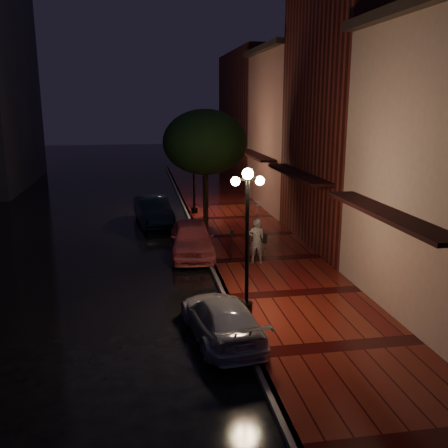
{
  "coord_description": "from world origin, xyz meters",
  "views": [
    {
      "loc": [
        -2.62,
        -18.54,
        6.23
      ],
      "look_at": [
        0.7,
        1.01,
        1.4
      ],
      "focal_mm": 40.0,
      "sensor_mm": 36.0,
      "label": 1
    }
  ],
  "objects_px": {
    "pink_car": "(192,238)",
    "parking_meter": "(232,242)",
    "street_tree": "(205,144)",
    "silver_car": "(222,318)",
    "navy_car": "(153,211)",
    "streetlamp_far": "(194,170)",
    "streetlamp_near": "(247,233)",
    "woman_with_umbrella": "(257,222)"
  },
  "relations": [
    {
      "from": "streetlamp_near",
      "to": "silver_car",
      "type": "relative_size",
      "value": 1.07
    },
    {
      "from": "streetlamp_near",
      "to": "streetlamp_far",
      "type": "relative_size",
      "value": 1.0
    },
    {
      "from": "streetlamp_far",
      "to": "streetlamp_near",
      "type": "bearing_deg",
      "value": -90.0
    },
    {
      "from": "street_tree",
      "to": "silver_car",
      "type": "bearing_deg",
      "value": -95.64
    },
    {
      "from": "streetlamp_far",
      "to": "parking_meter",
      "type": "distance_m",
      "value": 9.29
    },
    {
      "from": "street_tree",
      "to": "woman_with_umbrella",
      "type": "bearing_deg",
      "value": -80.27
    },
    {
      "from": "streetlamp_far",
      "to": "woman_with_umbrella",
      "type": "xyz_separation_m",
      "value": [
        1.37,
        -9.49,
        -0.81
      ]
    },
    {
      "from": "streetlamp_near",
      "to": "woman_with_umbrella",
      "type": "relative_size",
      "value": 1.74
    },
    {
      "from": "street_tree",
      "to": "navy_car",
      "type": "distance_m",
      "value": 4.55
    },
    {
      "from": "streetlamp_near",
      "to": "pink_car",
      "type": "distance_m",
      "value": 6.73
    },
    {
      "from": "parking_meter",
      "to": "woman_with_umbrella",
      "type": "bearing_deg",
      "value": -17.75
    },
    {
      "from": "street_tree",
      "to": "woman_with_umbrella",
      "type": "xyz_separation_m",
      "value": [
        1.11,
        -6.48,
        -2.45
      ]
    },
    {
      "from": "pink_car",
      "to": "woman_with_umbrella",
      "type": "height_order",
      "value": "woman_with_umbrella"
    },
    {
      "from": "parking_meter",
      "to": "pink_car",
      "type": "bearing_deg",
      "value": 137.02
    },
    {
      "from": "street_tree",
      "to": "pink_car",
      "type": "height_order",
      "value": "street_tree"
    },
    {
      "from": "streetlamp_far",
      "to": "silver_car",
      "type": "bearing_deg",
      "value": -93.56
    },
    {
      "from": "street_tree",
      "to": "pink_car",
      "type": "bearing_deg",
      "value": -104.76
    },
    {
      "from": "parking_meter",
      "to": "streetlamp_far",
      "type": "bearing_deg",
      "value": 97.17
    },
    {
      "from": "streetlamp_near",
      "to": "silver_car",
      "type": "bearing_deg",
      "value": -127.07
    },
    {
      "from": "streetlamp_near",
      "to": "navy_car",
      "type": "bearing_deg",
      "value": 100.88
    },
    {
      "from": "streetlamp_near",
      "to": "navy_car",
      "type": "distance_m",
      "value": 12.58
    },
    {
      "from": "pink_car",
      "to": "navy_car",
      "type": "relative_size",
      "value": 0.99
    },
    {
      "from": "street_tree",
      "to": "streetlamp_far",
      "type": "bearing_deg",
      "value": 94.91
    },
    {
      "from": "street_tree",
      "to": "silver_car",
      "type": "height_order",
      "value": "street_tree"
    },
    {
      "from": "silver_car",
      "to": "street_tree",
      "type": "bearing_deg",
      "value": -102.33
    },
    {
      "from": "streetlamp_far",
      "to": "navy_car",
      "type": "xyz_separation_m",
      "value": [
        -2.35,
        -1.78,
        -1.87
      ]
    },
    {
      "from": "streetlamp_far",
      "to": "navy_car",
      "type": "relative_size",
      "value": 0.98
    },
    {
      "from": "street_tree",
      "to": "pink_car",
      "type": "relative_size",
      "value": 1.34
    },
    {
      "from": "pink_car",
      "to": "woman_with_umbrella",
      "type": "relative_size",
      "value": 1.75
    },
    {
      "from": "streetlamp_near",
      "to": "woman_with_umbrella",
      "type": "height_order",
      "value": "streetlamp_near"
    },
    {
      "from": "streetlamp_near",
      "to": "silver_car",
      "type": "height_order",
      "value": "streetlamp_near"
    },
    {
      "from": "streetlamp_near",
      "to": "navy_car",
      "type": "xyz_separation_m",
      "value": [
        -2.35,
        12.22,
        -1.87
      ]
    },
    {
      "from": "streetlamp_near",
      "to": "navy_car",
      "type": "relative_size",
      "value": 0.98
    },
    {
      "from": "silver_car",
      "to": "parking_meter",
      "type": "bearing_deg",
      "value": -109.64
    },
    {
      "from": "street_tree",
      "to": "woman_with_umbrella",
      "type": "distance_m",
      "value": 7.02
    },
    {
      "from": "pink_car",
      "to": "parking_meter",
      "type": "distance_m",
      "value": 2.09
    },
    {
      "from": "streetlamp_near",
      "to": "streetlamp_far",
      "type": "xyz_separation_m",
      "value": [
        0.0,
        14.0,
        0.0
      ]
    },
    {
      "from": "streetlamp_near",
      "to": "pink_car",
      "type": "bearing_deg",
      "value": 98.44
    },
    {
      "from": "parking_meter",
      "to": "street_tree",
      "type": "bearing_deg",
      "value": 96.17
    },
    {
      "from": "streetlamp_far",
      "to": "woman_with_umbrella",
      "type": "distance_m",
      "value": 9.62
    },
    {
      "from": "navy_car",
      "to": "streetlamp_near",
      "type": "bearing_deg",
      "value": -87.0
    },
    {
      "from": "streetlamp_far",
      "to": "pink_car",
      "type": "relative_size",
      "value": 0.99
    }
  ]
}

